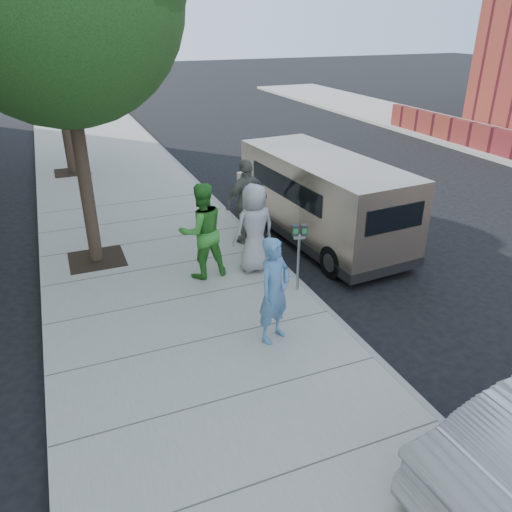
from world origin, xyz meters
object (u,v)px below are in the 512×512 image
object	(u,v)px
person_green_shirt	(202,231)
person_gray_shirt	(254,228)
parking_meter	(299,243)
person_officer	(274,290)
tree_far	(50,24)
van	(320,197)
person_striped_polo	(247,201)

from	to	relation	value
person_green_shirt	person_gray_shirt	size ratio (longest dim) A/B	1.06
parking_meter	person_green_shirt	distance (m)	2.02
person_green_shirt	person_officer	bearing A→B (deg)	93.82
person_green_shirt	person_gray_shirt	bearing A→B (deg)	167.65
tree_far	parking_meter	world-z (taller)	tree_far
tree_far	person_officer	xyz separation A→B (m)	(2.38, -11.89, -3.82)
tree_far	person_green_shirt	bearing A→B (deg)	-78.00
person_officer	van	bearing A→B (deg)	24.41
person_gray_shirt	person_striped_polo	size ratio (longest dim) A/B	0.93
person_green_shirt	van	bearing A→B (deg)	-166.93
tree_far	parking_meter	bearing A→B (deg)	-71.63
parking_meter	van	world-z (taller)	van
van	person_striped_polo	bearing A→B (deg)	169.04
van	person_gray_shirt	distance (m)	2.54
van	person_gray_shirt	world-z (taller)	van
tree_far	van	distance (m)	10.42
person_officer	person_gray_shirt	world-z (taller)	person_gray_shirt
tree_far	person_gray_shirt	distance (m)	10.57
tree_far	person_officer	distance (m)	12.72
person_gray_shirt	person_green_shirt	bearing A→B (deg)	-14.96
person_officer	person_green_shirt	world-z (taller)	person_green_shirt
parking_meter	van	bearing A→B (deg)	70.01
van	person_striped_polo	distance (m)	1.84
person_officer	tree_far	bearing A→B (deg)	73.52
person_officer	person_green_shirt	size ratio (longest dim) A/B	0.91
person_officer	person_gray_shirt	xyz separation A→B (m)	(0.67, 2.51, 0.03)
parking_meter	person_green_shirt	size ratio (longest dim) A/B	0.69
parking_meter	person_striped_polo	xyz separation A→B (m)	(-0.05, 2.61, 0.01)
parking_meter	van	distance (m)	2.98
van	person_gray_shirt	bearing A→B (deg)	-155.23
van	person_gray_shirt	xyz separation A→B (m)	(-2.22, -1.23, -0.01)
van	person_officer	bearing A→B (deg)	-131.92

